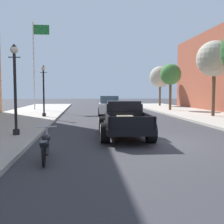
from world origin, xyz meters
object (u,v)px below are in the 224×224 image
Objects in this scene: street_lamp_far at (44,87)px; street_tree_farthest at (160,77)px; motorcycle_parked at (46,145)px; street_tree_second at (214,59)px; street_tree_third at (171,75)px; hotrod_truck_black at (124,119)px; flagpole at (36,56)px; car_background_white at (109,106)px; street_lamp_near at (15,82)px.

street_lamp_far is 20.12m from street_tree_farthest.
motorcycle_parked is 0.55× the size of street_lamp_far.
street_tree_second reaches higher than street_tree_third.
hotrod_truck_black is 0.94× the size of street_tree_farthest.
flagpole is at bearing -157.49° from street_tree_farthest.
street_lamp_far is (-5.20, -2.84, 1.62)m from car_background_white.
motorcycle_parked is 13.20m from street_lamp_far.
street_lamp_far is at bearing 90.65° from street_lamp_near.
street_lamp_far is 13.44m from street_tree_third.
street_tree_second is (12.81, 8.02, 2.09)m from street_lamp_near.
flagpole reaches higher than street_tree_second.
street_tree_farthest is at bearing 56.61° from car_background_white.
street_lamp_far is at bearing 98.31° from motorcycle_parked.
hotrod_truck_black is 16.97m from street_tree_third.
street_tree_third is at bearing 64.98° from hotrod_truck_black.
flagpole is 1.60× the size of street_tree_second.
street_tree_third is (7.06, 15.14, 2.99)m from hotrod_truck_black.
hotrod_truck_black is 19.53m from flagpole.
street_tree_second is (14.91, -9.63, -1.29)m from flagpole.
flagpole is 1.95× the size of street_tree_third.
street_lamp_near is 19.22m from street_tree_third.
car_background_white is 0.83× the size of street_tree_farthest.
street_tree_farthest is at bearing 80.80° from street_tree_third.
street_tree_farthest is at bearing 22.51° from flagpole.
street_lamp_near is 0.73× the size of street_tree_farthest.
flagpole is 14.19m from street_tree_third.
street_tree_farthest is at bearing 61.25° from street_lamp_near.
street_tree_second is 1.08× the size of street_tree_farthest.
street_tree_third is at bearing 27.85° from street_lamp_far.
street_tree_second is at bearing 44.44° from hotrod_truck_black.
street_tree_farthest is (8.05, 12.21, 3.25)m from car_background_white.
hotrod_truck_black is at bearing -92.15° from car_background_white.
street_tree_second reaches higher than street_lamp_far.
car_background_white is at bearing 154.14° from street_tree_second.
street_lamp_near is at bearing -83.20° from flagpole.
street_tree_second reaches higher than motorcycle_parked.
street_tree_third is (-1.08, 7.15, -0.73)m from street_tree_second.
street_tree_farthest reaches higher than car_background_white.
street_lamp_far is at bearing -77.08° from flagpole.
street_tree_second is (8.15, 7.99, 3.72)m from hotrod_truck_black.
street_tree_third is at bearing 62.59° from motorcycle_parked.
street_tree_third is (11.72, 15.17, 1.36)m from street_lamp_near.
flagpole is at bearing 169.82° from street_tree_third.
street_lamp_near is 27.39m from street_tree_farthest.
street_tree_farthest is at bearing 48.64° from street_lamp_far.
hotrod_truck_black is at bearing -115.02° from street_tree_third.
motorcycle_parked is at bearing -81.69° from street_lamp_far.
street_tree_third is at bearing 52.30° from street_lamp_near.
hotrod_truck_black is 1.30× the size of street_lamp_near.
flagpole is at bearing 140.72° from car_background_white.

